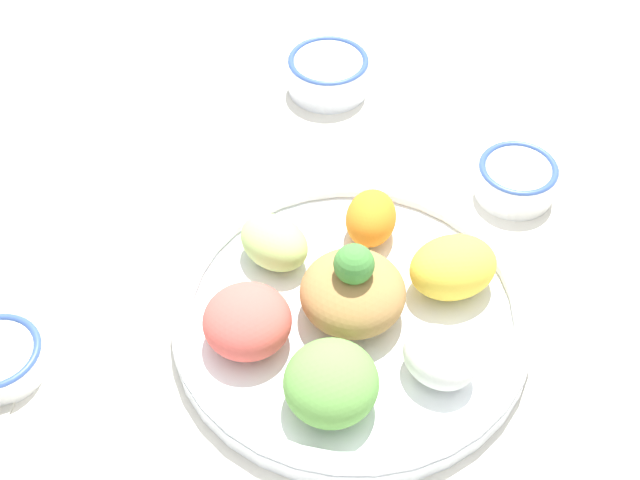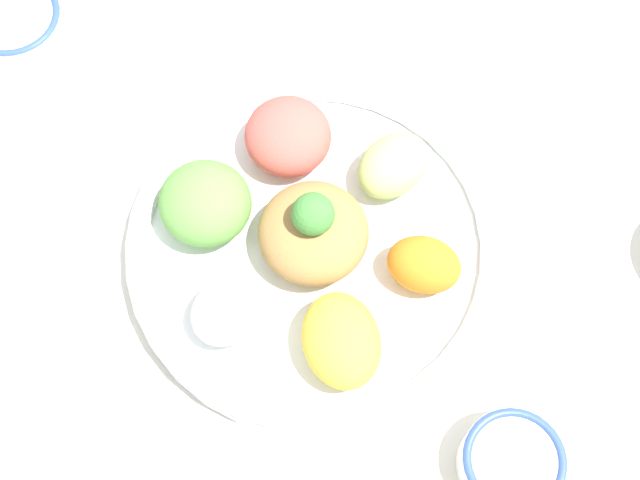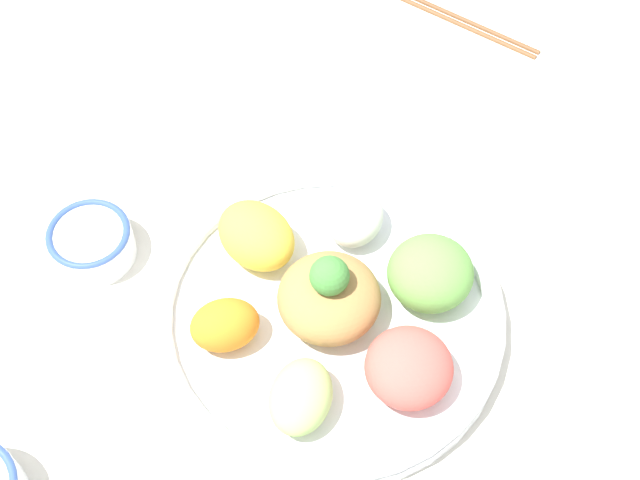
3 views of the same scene
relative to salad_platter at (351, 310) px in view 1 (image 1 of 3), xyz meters
The scene contains 4 objects.
ground_plane 0.05m from the salad_platter, 68.09° to the left, with size 2.40×2.40×0.00m, color silver.
salad_platter is the anchor object (origin of this frame).
sauce_bowl_dark 0.37m from the salad_platter, 31.74° to the left, with size 0.10×0.10×0.05m.
rice_bowl_plain 0.26m from the salad_platter, 16.39° to the right, with size 0.09×0.09×0.04m.
Camera 1 is at (-0.48, -0.26, 0.70)m, focal length 50.00 mm.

